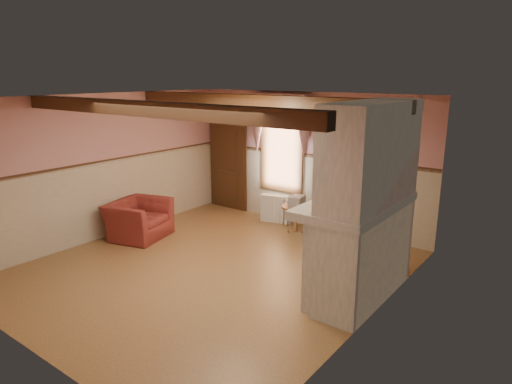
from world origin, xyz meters
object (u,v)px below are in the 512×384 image
Objects in this scene: side_table at (296,219)px; mantel_clock at (379,183)px; oil_lamp at (374,183)px; armchair at (139,219)px; bowl at (363,194)px; radiator at (277,209)px.

side_table is 2.40× the size of mantel_clock.
mantel_clock is 0.86× the size of oil_lamp.
armchair is at bearing -165.87° from mantel_clock.
bowl is at bearing -97.88° from armchair.
side_table is 0.82× the size of radiator.
mantel_clock is 0.21m from oil_lamp.
radiator is 3.40m from oil_lamp.
mantel_clock reaches higher than side_table.
oil_lamp is (2.11, -1.22, 1.29)m from side_table.
radiator reaches higher than side_table.
radiator is at bearing -49.03° from armchair.
armchair is 4.70× the size of mantel_clock.
radiator is at bearing 145.85° from bowl.
armchair is 3.14× the size of bowl.
armchair is 1.96× the size of side_table.
oil_lamp is (0.00, -0.20, 0.04)m from mantel_clock.
armchair is at bearing -137.28° from side_table.
side_table is 1.61× the size of bowl.
side_table is at bearing 154.20° from mantel_clock.
armchair is 2.93m from radiator.
radiator is 1.95× the size of bowl.
mantel_clock is (0.00, 0.57, 0.06)m from bowl.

